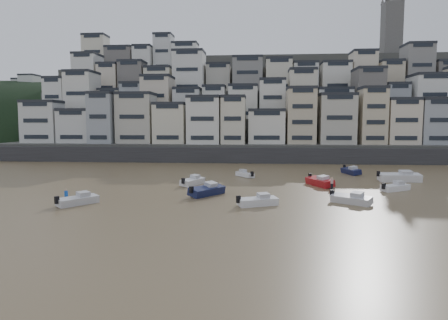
# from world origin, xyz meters

# --- Properties ---
(ground) EXTENTS (400.00, 400.00, 0.00)m
(ground) POSITION_xyz_m (0.00, 0.00, 0.00)
(ground) COLOR olive
(ground) RESTS_ON ground
(harbor_wall) EXTENTS (140.00, 3.00, 3.50)m
(harbor_wall) POSITION_xyz_m (10.00, 65.00, 1.75)
(harbor_wall) COLOR #38383A
(harbor_wall) RESTS_ON ground
(hillside) EXTENTS (141.04, 66.00, 50.00)m
(hillside) POSITION_xyz_m (14.73, 104.84, 13.01)
(hillside) COLOR #4C4C47
(hillside) RESTS_ON ground
(headland) EXTENTS (216.00, 135.00, 53.33)m
(headland) POSITION_xyz_m (-95.00, 135.00, 0.02)
(headland) COLOR black
(headland) RESTS_ON ground
(boat_a) EXTENTS (5.19, 3.50, 1.35)m
(boat_a) POSITION_xyz_m (9.41, 18.54, 0.68)
(boat_a) COLOR silver
(boat_a) RESTS_ON ground
(boat_b) EXTENTS (5.00, 4.27, 1.36)m
(boat_b) POSITION_xyz_m (20.06, 20.47, 0.68)
(boat_b) COLOR silver
(boat_b) RESTS_ON ground
(boat_c) EXTENTS (4.95, 5.83, 1.59)m
(boat_c) POSITION_xyz_m (2.93, 24.25, 0.79)
(boat_c) COLOR #161D46
(boat_c) RESTS_ON ground
(boat_d) EXTENTS (4.92, 3.93, 1.32)m
(boat_d) POSITION_xyz_m (28.05, 29.80, 0.66)
(boat_d) COLOR white
(boat_d) RESTS_ON ground
(boat_e) EXTENTS (4.10, 6.24, 1.62)m
(boat_e) POSITION_xyz_m (18.43, 33.17, 0.81)
(boat_e) COLOR #A81419
(boat_e) RESTS_ON ground
(boat_f) EXTENTS (3.66, 5.46, 1.42)m
(boat_f) POSITION_xyz_m (-0.27, 32.51, 0.71)
(boat_f) COLOR silver
(boat_f) RESTS_ON ground
(boat_g) EXTENTS (7.00, 2.52, 1.89)m
(boat_g) POSITION_xyz_m (31.51, 38.40, 0.94)
(boat_g) COLOR silver
(boat_g) RESTS_ON ground
(boat_h) EXTENTS (3.77, 4.39, 1.20)m
(boat_h) POSITION_xyz_m (7.20, 41.68, 0.60)
(boat_h) COLOR silver
(boat_h) RESTS_ON ground
(boat_i) EXTENTS (3.07, 5.65, 1.47)m
(boat_i) POSITION_xyz_m (25.98, 46.86, 0.73)
(boat_i) COLOR #14193F
(boat_i) RESTS_ON ground
(boat_j) EXTENTS (4.41, 5.04, 1.38)m
(boat_j) POSITION_xyz_m (-10.91, 17.34, 0.69)
(boat_j) COLOR silver
(boat_j) RESTS_ON ground
(person_blue) EXTENTS (0.44, 0.44, 1.74)m
(person_blue) POSITION_xyz_m (-12.46, 17.75, 0.87)
(person_blue) COLOR #184EB5
(person_blue) RESTS_ON ground
(person_pink) EXTENTS (0.44, 0.44, 1.74)m
(person_pink) POSITION_xyz_m (19.64, 30.22, 0.87)
(person_pink) COLOR tan
(person_pink) RESTS_ON ground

